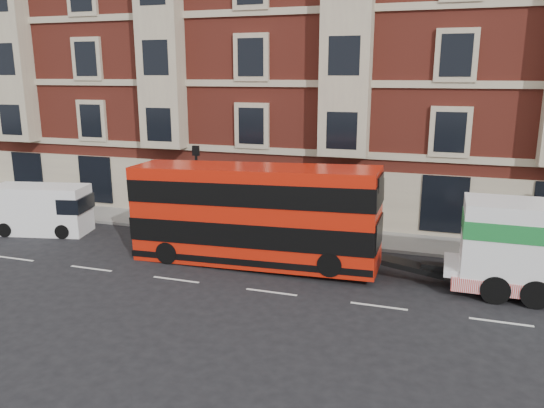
{
  "coord_description": "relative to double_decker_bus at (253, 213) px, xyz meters",
  "views": [
    {
      "loc": [
        5.76,
        -17.62,
        8.0
      ],
      "look_at": [
        -1.28,
        4.0,
        2.38
      ],
      "focal_mm": 35.0,
      "sensor_mm": 36.0,
      "label": 1
    }
  ],
  "objects": [
    {
      "name": "pedestrian",
      "position": [
        -4.76,
        3.5,
        -1.25
      ],
      "size": [
        0.75,
        0.67,
        1.72
      ],
      "primitive_type": "imported",
      "rotation": [
        0.0,
        0.0,
        -0.53
      ],
      "color": "#1C1831",
      "rests_on": "sidewalk"
    },
    {
      "name": "ground",
      "position": [
        1.68,
        -2.65,
        -2.26
      ],
      "size": [
        120.0,
        120.0,
        0.0
      ],
      "primitive_type": "plane",
      "color": "black",
      "rests_on": "ground"
    },
    {
      "name": "lamp_post_west",
      "position": [
        -4.32,
        3.55,
        0.42
      ],
      "size": [
        0.35,
        0.15,
        4.35
      ],
      "color": "black",
      "rests_on": "sidewalk"
    },
    {
      "name": "double_decker_bus",
      "position": [
        0.0,
        0.0,
        0.0
      ],
      "size": [
        10.54,
        2.42,
        4.26
      ],
      "color": "red",
      "rests_on": "ground"
    },
    {
      "name": "victorian_terrace",
      "position": [
        2.18,
        12.35,
        7.81
      ],
      "size": [
        45.0,
        12.0,
        20.4
      ],
      "color": "maroon",
      "rests_on": "ground"
    },
    {
      "name": "sidewalk",
      "position": [
        1.68,
        4.85,
        -2.18
      ],
      "size": [
        90.0,
        3.0,
        0.15
      ],
      "primitive_type": "cube",
      "color": "slate",
      "rests_on": "ground"
    },
    {
      "name": "box_van",
      "position": [
        -11.94,
        1.03,
        -1.05
      ],
      "size": [
        5.03,
        2.85,
        2.46
      ],
      "rotation": [
        0.0,
        0.0,
        0.21
      ],
      "color": "white",
      "rests_on": "ground"
    }
  ]
}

